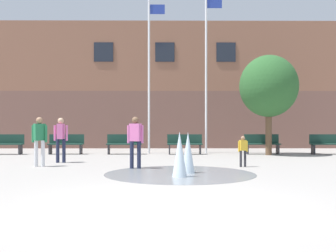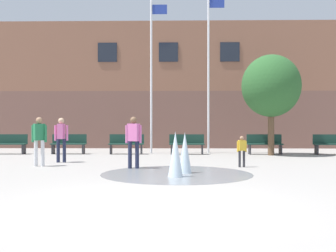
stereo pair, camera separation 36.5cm
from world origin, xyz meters
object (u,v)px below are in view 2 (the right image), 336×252
(park_bench_far_left, at_px, (9,144))
(adult_watching, at_px, (61,136))
(teen_by_trashcan, at_px, (39,137))
(child_with_pink_shirt, at_px, (242,149))
(park_bench_center, at_px, (187,144))
(flagpole_right, at_px, (209,66))
(park_bench_left_of_flagpoles, at_px, (69,144))
(flagpole_left, at_px, (152,70))
(park_bench_far_right, at_px, (331,144))
(adult_in_red, at_px, (134,138))
(street_tree_near_building, at_px, (271,86))
(park_bench_under_left_flagpole, at_px, (126,144))
(park_bench_near_trashcan, at_px, (265,144))

(park_bench_far_left, bearing_deg, adult_watching, -48.09)
(teen_by_trashcan, relative_size, child_with_pink_shirt, 1.61)
(park_bench_center, distance_m, flagpole_right, 3.83)
(park_bench_left_of_flagpoles, distance_m, flagpole_left, 5.19)
(park_bench_far_right, height_order, adult_in_red, adult_in_red)
(park_bench_far_left, height_order, street_tree_near_building, street_tree_near_building)
(flagpole_right, bearing_deg, flagpole_left, 180.00)
(park_bench_under_left_flagpole, xyz_separation_m, park_bench_near_trashcan, (6.34, 0.01, 0.00))
(flagpole_right, relative_size, street_tree_near_building, 1.74)
(park_bench_far_right, bearing_deg, adult_in_red, -144.88)
(park_bench_left_of_flagpoles, height_order, teen_by_trashcan, teen_by_trashcan)
(teen_by_trashcan, distance_m, flagpole_right, 9.02)
(teen_by_trashcan, bearing_deg, park_bench_center, -173.07)
(park_bench_far_left, height_order, park_bench_left_of_flagpoles, same)
(adult_in_red, relative_size, flagpole_left, 0.21)
(child_with_pink_shirt, distance_m, street_tree_near_building, 5.90)
(teen_by_trashcan, bearing_deg, adult_in_red, 129.16)
(park_bench_center, bearing_deg, flagpole_right, 30.12)
(flagpole_left, bearing_deg, park_bench_left_of_flagpoles, -172.10)
(park_bench_left_of_flagpoles, height_order, child_with_pink_shirt, child_with_pink_shirt)
(park_bench_far_right, bearing_deg, flagpole_right, 173.31)
(park_bench_near_trashcan, relative_size, child_with_pink_shirt, 1.62)
(flagpole_left, xyz_separation_m, flagpole_right, (2.70, 0.00, 0.15))
(park_bench_near_trashcan, relative_size, flagpole_left, 0.22)
(flagpole_right, bearing_deg, adult_in_red, -113.79)
(park_bench_left_of_flagpoles, height_order, adult_watching, adult_watching)
(park_bench_under_left_flagpole, bearing_deg, street_tree_near_building, -5.45)
(adult_watching, bearing_deg, park_bench_left_of_flagpoles, 12.01)
(park_bench_left_of_flagpoles, distance_m, flagpole_right, 7.48)
(park_bench_far_left, relative_size, park_bench_under_left_flagpole, 1.00)
(adult_watching, bearing_deg, park_bench_near_trashcan, -63.12)
(park_bench_under_left_flagpole, distance_m, park_bench_near_trashcan, 6.34)
(park_bench_left_of_flagpoles, height_order, park_bench_near_trashcan, same)
(child_with_pink_shirt, bearing_deg, adult_watching, 152.23)
(flagpole_left, bearing_deg, park_bench_far_left, -174.32)
(child_with_pink_shirt, xyz_separation_m, flagpole_left, (-3.22, 6.09, 3.38))
(park_bench_left_of_flagpoles, height_order, adult_in_red, adult_in_red)
(park_bench_far_right, bearing_deg, child_with_pink_shirt, -132.40)
(park_bench_far_left, height_order, flagpole_right, flagpole_right)
(park_bench_far_right, distance_m, teen_by_trashcan, 12.66)
(teen_by_trashcan, distance_m, flagpole_left, 7.44)
(park_bench_far_left, distance_m, park_bench_center, 8.17)
(park_bench_left_of_flagpoles, distance_m, adult_in_red, 7.03)
(park_bench_far_left, bearing_deg, park_bench_under_left_flagpole, 1.06)
(park_bench_far_right, bearing_deg, flagpole_left, 175.51)
(teen_by_trashcan, height_order, flagpole_left, flagpole_left)
(park_bench_left_of_flagpoles, xyz_separation_m, child_with_pink_shirt, (7.03, -5.56, 0.10))
(street_tree_near_building, bearing_deg, park_bench_under_left_flagpole, 174.55)
(teen_by_trashcan, relative_size, flagpole_right, 0.21)
(adult_in_red, relative_size, flagpole_right, 0.21)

